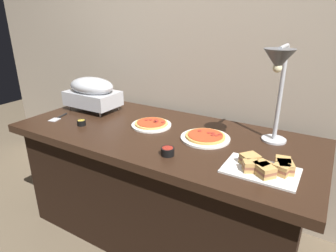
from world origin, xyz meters
TOP-DOWN VIEW (x-y plane):
  - ground_plane at (0.00, 0.00)m, footprint 8.00×8.00m
  - back_wall at (0.00, 0.50)m, footprint 4.40×0.04m
  - buffet_table at (0.00, 0.00)m, footprint 1.90×0.84m
  - chafing_dish at (-0.69, 0.11)m, footprint 0.39×0.25m
  - heat_lamp at (0.63, 0.07)m, footprint 0.15×0.34m
  - pizza_plate_front at (-0.11, 0.06)m, footprint 0.26×0.26m
  - pizza_plate_center at (0.28, 0.04)m, footprint 0.29×0.29m
  - sandwich_platter at (0.68, -0.17)m, footprint 0.34×0.22m
  - sauce_cup_near at (0.20, -0.25)m, footprint 0.07×0.07m
  - sauce_cup_far at (-0.52, -0.17)m, footprint 0.06×0.06m
  - serving_spatula at (-0.77, -0.16)m, footprint 0.07×0.17m

SIDE VIEW (x-z plane):
  - ground_plane at x=0.00m, z-range 0.00..0.00m
  - buffet_table at x=0.00m, z-range 0.01..0.77m
  - serving_spatula at x=-0.77m, z-range 0.76..0.77m
  - pizza_plate_center at x=0.28m, z-range 0.76..0.79m
  - pizza_plate_front at x=-0.11m, z-range 0.76..0.79m
  - sauce_cup_far at x=-0.52m, z-range 0.76..0.80m
  - sauce_cup_near at x=0.20m, z-range 0.76..0.80m
  - sandwich_platter at x=0.68m, z-range 0.76..0.82m
  - chafing_dish at x=-0.69m, z-range 0.78..1.03m
  - heat_lamp at x=0.63m, z-range 0.91..1.47m
  - back_wall at x=0.00m, z-range 0.00..2.40m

